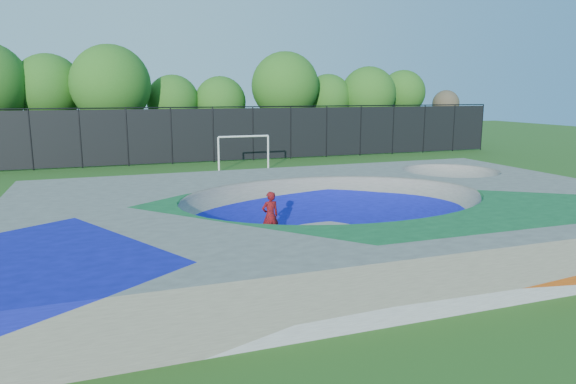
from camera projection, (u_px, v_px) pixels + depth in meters
name	position (u px, v px, depth m)	size (l,w,h in m)	color
ground	(334.00, 236.00, 18.28)	(120.00, 120.00, 0.00)	#255116
skate_deck	(335.00, 216.00, 18.14)	(22.00, 14.00, 1.50)	gray
skater	(270.00, 216.00, 17.70)	(0.62, 0.41, 1.71)	red
skateboard	(270.00, 239.00, 17.86)	(0.78, 0.22, 0.05)	black
soccer_goal	(244.00, 146.00, 33.43)	(3.46, 0.12, 2.29)	white
fence	(213.00, 134.00, 37.28)	(48.09, 0.09, 4.04)	black
treeline	(133.00, 90.00, 39.63)	(52.29, 7.74, 8.61)	#422E21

